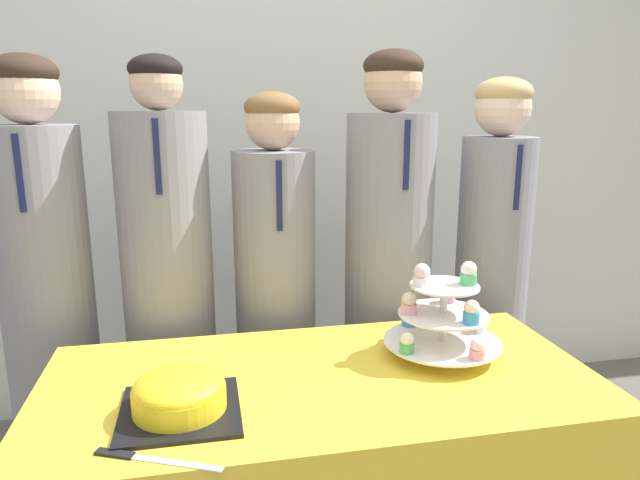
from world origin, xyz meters
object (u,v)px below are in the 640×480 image
Objects in this scene: cupcake_stand at (443,315)px; student_2 at (276,315)px; student_3 at (387,290)px; cake_knife at (137,457)px; student_0 at (50,314)px; round_cake at (179,394)px; student_1 at (170,311)px; student_4 at (490,289)px.

cupcake_stand is 0.65m from student_2.
student_3 is at bearing 0.00° from student_2.
student_0 is (-0.35, 0.82, 0.03)m from cake_knife.
round_cake is 0.97m from student_3.
student_3 is (0.76, 0.00, 0.02)m from student_1.
cupcake_stand is at bearing 13.92° from round_cake.
student_2 is at bearing 89.38° from cake_knife.
student_1 is 0.36m from student_2.
student_3 reaches higher than student_1.
student_2 reaches higher than round_cake.
round_cake is 1.06× the size of cake_knife.
cupcake_stand is at bearing -32.74° from student_1.
cake_knife is 0.16× the size of student_1.
round_cake is at bearing -166.08° from cupcake_stand.
cupcake_stand is 0.22× the size of student_2.
cupcake_stand is 0.20× the size of student_3.
student_3 reaches higher than cupcake_stand.
round_cake is 0.17× the size of student_3.
student_1 is at bearing 0.00° from student_0.
student_0 is 1.00× the size of student_1.
student_1 reaches higher than student_0.
student_4 is at bearing 58.87° from cake_knife.
student_3 reaches higher than student_0.
student_4 is (1.17, -0.00, 0.00)m from student_1.
student_3 reaches higher than cake_knife.
student_2 is (0.73, -0.00, -0.06)m from student_0.
cake_knife is at bearing -114.87° from student_2.
student_3 is (0.41, 0.00, 0.07)m from student_2.
student_4 is at bearing -0.00° from student_1.
cake_knife is 0.16× the size of student_3.
student_0 is 1.14m from student_3.
student_2 is 0.81m from student_4.
student_4 is at bearing 50.12° from cupcake_stand.
cupcake_stand reaches higher than round_cake.
round_cake is 0.18m from cake_knife.
cake_knife is 0.16× the size of student_0.
round_cake is 0.73m from cupcake_stand.
cake_knife is 0.17× the size of student_4.
student_4 is at bearing -0.00° from student_0.
cupcake_stand reaches higher than cake_knife.
cake_knife is at bearing -66.97° from student_0.
cake_knife is 0.90m from student_0.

